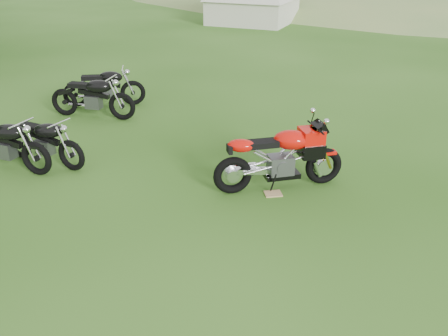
# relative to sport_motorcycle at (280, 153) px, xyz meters

# --- Properties ---
(ground) EXTENTS (120.00, 120.00, 0.00)m
(ground) POSITION_rel_sport_motorcycle_xyz_m (-0.85, -1.24, -0.59)
(ground) COLOR #224D10
(ground) RESTS_ON ground
(sport_motorcycle) EXTENTS (2.01, 1.06, 1.17)m
(sport_motorcycle) POSITION_rel_sport_motorcycle_xyz_m (0.00, 0.00, 0.00)
(sport_motorcycle) COLOR red
(sport_motorcycle) RESTS_ON ground
(plywood_board) EXTENTS (0.29, 0.26, 0.02)m
(plywood_board) POSITION_rel_sport_motorcycle_xyz_m (-0.08, -0.23, -0.58)
(plywood_board) COLOR tan
(plywood_board) RESTS_ON ground
(vintage_moto_a) EXTENTS (1.69, 1.00, 0.88)m
(vintage_moto_a) POSITION_rel_sport_motorcycle_xyz_m (-3.95, 0.62, -0.15)
(vintage_moto_a) COLOR black
(vintage_moto_a) RESTS_ON ground
(vintage_moto_b) EXTENTS (1.85, 0.94, 0.95)m
(vintage_moto_b) POSITION_rel_sport_motorcycle_xyz_m (-4.52, 0.37, -0.11)
(vintage_moto_b) COLOR black
(vintage_moto_b) RESTS_ON ground
(vintage_moto_c) EXTENTS (1.90, 0.71, 0.98)m
(vintage_moto_c) POSITION_rel_sport_motorcycle_xyz_m (-3.88, 3.05, -0.10)
(vintage_moto_c) COLOR black
(vintage_moto_c) RESTS_ON ground
(vintage_moto_d) EXTENTS (1.84, 0.77, 0.94)m
(vintage_moto_d) POSITION_rel_sport_motorcycle_xyz_m (-3.87, 3.87, -0.12)
(vintage_moto_d) COLOR black
(vintage_moto_d) RESTS_ON ground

